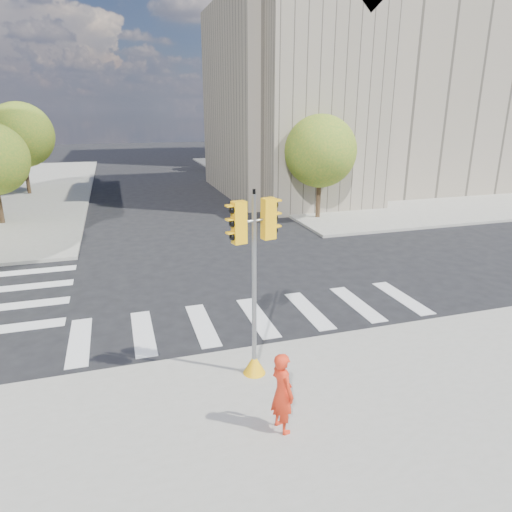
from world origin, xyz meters
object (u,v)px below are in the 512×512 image
Objects in this scene: lamp_near at (302,138)px; traffic_signal at (254,301)px; photographer at (282,392)px; lamp_far at (244,129)px.

lamp_near is 21.52m from traffic_signal.
photographer is at bearing -113.40° from lamp_near.
lamp_near is at bearing -37.68° from photographer.
lamp_far is at bearing 90.00° from lamp_near.
lamp_far is 4.67× the size of photographer.
lamp_far is at bearing -28.95° from photographer.
lamp_near and lamp_far have the same top height.
lamp_far reaches higher than traffic_signal.
lamp_near is 1.00× the size of lamp_far.
lamp_near is 14.00m from lamp_far.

